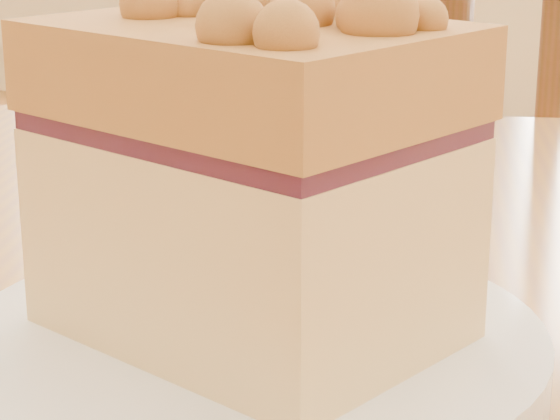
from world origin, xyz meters
The scene contains 2 objects.
plate centered at (-0.13, 0.15, 0.76)m, with size 0.21×0.21×0.02m.
cake_slice centered at (-0.13, 0.15, 0.83)m, with size 0.16×0.15×0.13m.
Camera 1 is at (0.01, -0.19, 0.92)m, focal length 70.00 mm.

